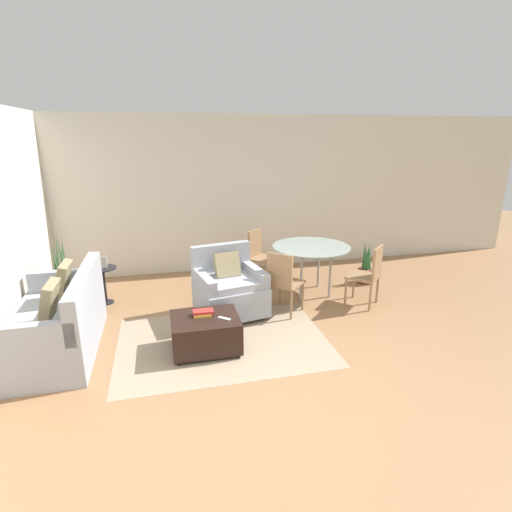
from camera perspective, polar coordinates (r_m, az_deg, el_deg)
name	(u,v)px	position (r m, az deg, el deg)	size (l,w,h in m)	color
ground_plane	(288,384)	(4.22, 4.64, -17.74)	(20.00, 20.00, 0.00)	#936B47
wall_back	(225,195)	(7.22, -4.41, 8.72)	(12.00, 0.06, 2.75)	beige
area_rug	(223,341)	(4.96, -4.71, -12.06)	(2.49, 1.77, 0.01)	gray
couch	(57,325)	(5.15, -26.51, -8.77)	(0.93, 1.71, 0.94)	#999EA8
armchair	(229,289)	(5.51, -3.86, -4.70)	(1.00, 0.97, 0.93)	#999EA8
ottoman	(206,332)	(4.72, -7.22, -10.70)	(0.77, 0.62, 0.40)	black
book_stack	(203,313)	(4.67, -7.59, -8.07)	(0.24, 0.14, 0.06)	gold
tv_remote_primary	(224,318)	(4.58, -4.56, -8.86)	(0.15, 0.14, 0.01)	#B7B7BC
potted_plant	(64,293)	(6.31, -25.75, -4.74)	(0.39, 0.39, 1.15)	maroon
side_table	(104,279)	(6.25, -20.89, -3.03)	(0.38, 0.38, 0.55)	black
picture_frame	(102,262)	(6.18, -21.14, -0.84)	(0.15, 0.07, 0.17)	silver
dining_table	(311,251)	(6.18, 7.87, 0.71)	(1.19, 1.19, 0.77)	#8C9E99
dining_chair_near_left	(283,279)	(5.45, 3.88, -3.31)	(0.59, 0.59, 0.90)	#93704C
dining_chair_near_right	(369,272)	(5.95, 15.88, -2.19)	(0.59, 0.59, 0.90)	#93704C
dining_chair_far_left	(260,253)	(6.63, 0.59, 0.44)	(0.59, 0.59, 0.90)	#93704C
potted_plant_small	(366,271)	(6.96, 15.40, -2.13)	(0.27, 0.27, 0.74)	brown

